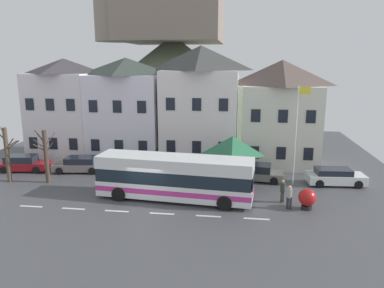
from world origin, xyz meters
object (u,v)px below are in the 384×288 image
object	(u,v)px
parked_car_02	(134,166)
parked_car_04	(335,177)
public_bench	(247,171)
bare_tree_00	(46,156)
parked_car_03	(79,164)
harbour_buoy	(307,198)
townhouse_00	(67,108)
hilltop_castle	(172,75)
bare_tree_01	(7,154)
townhouse_03	(280,114)
townhouse_01	(127,110)
pedestrian_01	(289,196)
pedestrian_02	(283,189)
transit_bus	(175,178)
bus_shelter	(233,146)
pedestrian_00	(235,180)
parked_car_00	(23,163)
flagpole	(297,129)
townhouse_02	(201,105)
parked_car_01	(257,172)

from	to	relation	value
parked_car_02	parked_car_04	xyz separation A→B (m)	(16.61, -0.75, 0.02)
public_bench	bare_tree_00	bearing A→B (deg)	-166.74
parked_car_03	harbour_buoy	xyz separation A→B (m)	(18.54, -6.09, 0.12)
townhouse_00	parked_car_04	xyz separation A→B (m)	(24.96, -5.88, -4.27)
hilltop_castle	bare_tree_01	bearing A→B (deg)	-107.75
townhouse_03	townhouse_01	bearing A→B (deg)	178.35
hilltop_castle	public_bench	size ratio (longest dim) A/B	19.73
townhouse_03	hilltop_castle	size ratio (longest dim) A/B	0.28
pedestrian_01	harbour_buoy	size ratio (longest dim) A/B	1.16
parked_car_04	townhouse_00	bearing A→B (deg)	162.41
pedestrian_02	bare_tree_00	xyz separation A→B (m)	(-18.30, 1.91, 1.28)
transit_bus	parked_car_04	world-z (taller)	transit_bus
public_bench	parked_car_02	bearing A→B (deg)	-177.32
transit_bus	bus_shelter	distance (m)	5.71
townhouse_01	pedestrian_00	bearing A→B (deg)	-37.05
townhouse_00	parked_car_03	distance (m)	7.57
townhouse_00	parked_car_04	world-z (taller)	townhouse_00
bus_shelter	bare_tree_00	world-z (taller)	bare_tree_00
parked_car_02	bare_tree_00	world-z (taller)	bare_tree_00
bus_shelter	bare_tree_00	xyz separation A→B (m)	(-14.72, -1.58, -0.90)
bus_shelter	harbour_buoy	distance (m)	7.16
parked_car_00	bus_shelter	bearing A→B (deg)	-11.54
parked_car_04	pedestrian_01	size ratio (longest dim) A/B	2.81
hilltop_castle	transit_bus	size ratio (longest dim) A/B	3.16
hilltop_castle	bare_tree_00	xyz separation A→B (m)	(-5.28, -26.21, -5.37)
hilltop_castle	transit_bus	bearing A→B (deg)	-79.02
hilltop_castle	flagpole	distance (m)	28.30
parked_car_00	parked_car_04	world-z (taller)	parked_car_00
hilltop_castle	public_bench	bearing A→B (deg)	-64.68
parked_car_00	townhouse_02	bearing A→B (deg)	12.59
transit_bus	flagpole	bearing A→B (deg)	31.34
townhouse_01	townhouse_02	size ratio (longest dim) A/B	0.90
townhouse_03	parked_car_04	distance (m)	7.75
bare_tree_00	bare_tree_01	size ratio (longest dim) A/B	0.91
hilltop_castle	parked_car_01	xyz separation A→B (m)	(11.47, -23.31, -6.95)
townhouse_03	parked_car_03	size ratio (longest dim) A/B	2.16
townhouse_01	parked_car_02	bearing A→B (deg)	-68.07
parked_car_01	harbour_buoy	world-z (taller)	harbour_buoy
townhouse_02	flagpole	world-z (taller)	townhouse_02
parked_car_02	bare_tree_00	distance (m)	7.20
pedestrian_00	bare_tree_01	world-z (taller)	bare_tree_01
harbour_buoy	townhouse_01	bearing A→B (deg)	144.57
hilltop_castle	harbour_buoy	size ratio (longest dim) A/B	25.10
parked_car_01	harbour_buoy	distance (m)	6.55
parked_car_01	parked_car_03	xyz separation A→B (m)	(-15.51, 0.29, -0.00)
pedestrian_02	parked_car_01	bearing A→B (deg)	107.77
parked_car_00	hilltop_castle	bearing A→B (deg)	60.91
townhouse_01	transit_bus	size ratio (longest dim) A/B	0.89
parked_car_04	pedestrian_01	world-z (taller)	pedestrian_01
bare_tree_00	parked_car_04	bearing A→B (deg)	6.37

